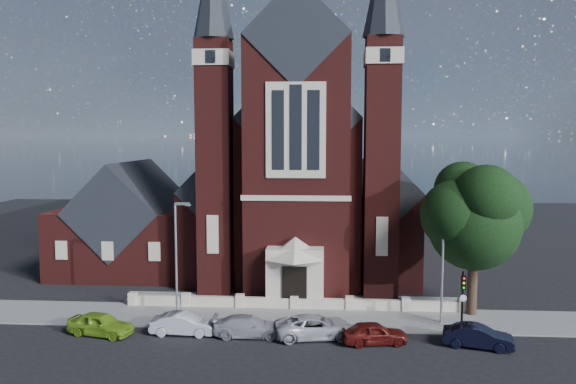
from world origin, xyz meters
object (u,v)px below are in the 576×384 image
Objects in this scene: street_tree at (477,218)px; car_silver_a at (183,324)px; street_lamp_left at (177,253)px; car_navy at (478,337)px; traffic_signal at (463,293)px; car_lime_van at (101,324)px; church at (304,180)px; car_dark_red at (374,333)px; car_silver_b at (249,326)px; car_white_suv at (315,327)px; street_lamp_right at (444,257)px; parish_hall at (132,227)px.

street_tree reaches higher than car_silver_a.
street_lamp_left is 1.97× the size of car_navy.
car_lime_van is at bearing -175.00° from traffic_signal.
street_tree is 8.66m from car_navy.
street_lamp_left reaches higher than car_lime_van.
church reaches higher than street_lamp_left.
car_navy is at bearing -100.53° from car_dark_red.
car_silver_b is 13.95m from car_navy.
church reaches higher than car_silver_a.
car_silver_b is 1.14× the size of car_dark_red.
car_navy is (-1.25, -5.83, -6.28)m from street_tree.
car_white_suv is 1.28× the size of car_dark_red.
car_navy is at bearing -92.65° from car_silver_a.
street_lamp_right is (-2.51, -1.71, -2.36)m from street_tree.
car_dark_red is (21.21, -17.93, -3.33)m from parish_hall.
car_lime_van is at bearing -170.77° from street_lamp_right.
parish_hall is 3.05× the size of traffic_signal.
car_dark_red is at bearing -16.68° from street_lamp_left.
church is 24.25m from car_silver_a.
car_white_suv is at bearing 68.39° from car_dark_red.
car_lime_van is 5.22m from car_silver_a.
traffic_signal is 9.67m from car_white_suv.
church is at bearing 17.16° from parish_hall.
car_lime_van is at bearing 91.00° from car_silver_b.
street_tree is 2.67× the size of traffic_signal.
car_navy is at bearing -102.07° from street_tree.
car_navy is (6.14, -0.19, -0.00)m from car_dark_red.
street_tree is at bearing 64.05° from traffic_signal.
street_lamp_left is at bearing 180.00° from street_lamp_right.
car_navy is at bearing -106.73° from car_white_suv.
car_lime_van is at bearing -167.84° from street_tree.
car_lime_van is (-4.05, -3.58, -3.88)m from street_lamp_left.
car_silver_b is (4.20, -0.09, -0.02)m from car_silver_a.
car_dark_red is at bearing -77.16° from church.
car_lime_van is 9.41m from car_silver_b.
car_dark_red is at bearing -96.87° from car_silver_b.
car_silver_a is 8.41m from car_white_suv.
church reaches higher than car_silver_b.
church is 26.78m from car_navy.
parish_hall is at bearing 120.02° from street_lamp_left.
car_dark_red is (5.21, -22.87, -7.51)m from church.
street_lamp_right is 13.64m from car_silver_b.
parish_hall is at bearing 41.01° from car_dark_red.
car_dark_red is (-7.39, -5.64, -6.28)m from street_tree.
street_lamp_left reaches higher than car_dark_red.
car_silver_b is at bearing 75.76° from car_dark_red.
church is at bearing 4.06° from car_dark_red.
church reaches higher than traffic_signal.
car_lime_van is at bearing 102.79° from car_navy.
traffic_signal is at bearing -71.92° from car_lime_van.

